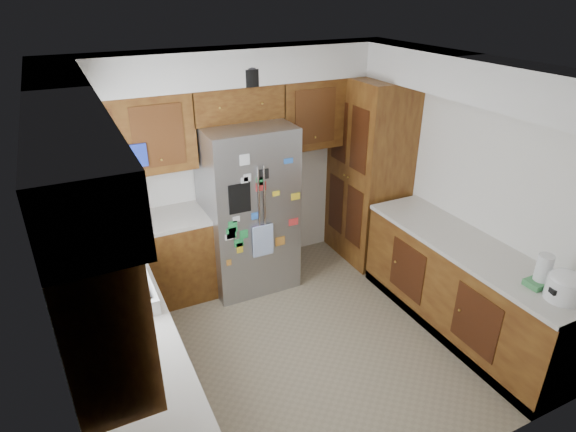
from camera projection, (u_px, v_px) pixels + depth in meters
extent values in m
plane|color=gray|center=(299.00, 342.00, 4.53)|extent=(3.60, 3.60, 0.00)
cube|color=white|center=(233.00, 165.00, 5.27)|extent=(3.60, 0.04, 2.50)
cube|color=white|center=(65.00, 277.00, 3.27)|extent=(0.04, 3.20, 2.50)
cube|color=white|center=(463.00, 188.00, 4.70)|extent=(0.04, 3.20, 2.50)
cube|color=white|center=(431.00, 341.00, 2.69)|extent=(3.60, 0.04, 2.50)
cube|color=white|center=(302.00, 67.00, 3.43)|extent=(3.60, 3.20, 0.02)
cube|color=white|center=(234.00, 66.00, 4.65)|extent=(3.60, 0.38, 0.35)
cube|color=white|center=(63.00, 118.00, 2.88)|extent=(0.38, 3.20, 0.35)
cube|color=white|center=(467.00, 76.00, 4.15)|extent=(0.38, 3.20, 0.35)
cube|color=#49220E|center=(121.00, 136.00, 4.46)|extent=(1.33, 0.34, 0.75)
cube|color=#49220E|center=(332.00, 110.00, 5.36)|extent=(1.33, 0.34, 0.75)
cube|color=#49220E|center=(99.00, 296.00, 2.18)|extent=(0.34, 0.85, 0.75)
cube|color=white|center=(56.00, 225.00, 3.20)|extent=(0.02, 0.90, 1.05)
cube|color=white|center=(62.00, 224.00, 3.22)|extent=(0.01, 1.02, 1.15)
cube|color=#2037BD|center=(138.00, 156.00, 4.41)|extent=(0.16, 0.02, 0.22)
cube|color=beige|center=(94.00, 139.00, 4.18)|extent=(0.16, 0.02, 0.20)
cube|color=#49220E|center=(135.00, 381.00, 3.50)|extent=(0.60, 2.60, 0.88)
cube|color=#49220E|center=(173.00, 258.00, 5.06)|extent=(0.75, 0.60, 0.88)
cube|color=silver|center=(126.00, 331.00, 3.30)|extent=(0.63, 2.60, 0.04)
cube|color=silver|center=(168.00, 219.00, 4.86)|extent=(0.75, 0.60, 0.04)
cube|color=black|center=(142.00, 419.00, 3.67)|extent=(0.60, 2.60, 0.10)
cube|color=#49220E|center=(463.00, 289.00, 4.55)|extent=(0.60, 2.25, 0.88)
cube|color=silver|center=(471.00, 247.00, 4.35)|extent=(0.63, 2.25, 0.04)
cube|color=black|center=(456.00, 322.00, 4.72)|extent=(0.60, 2.25, 0.10)
cube|color=#49220E|center=(369.00, 172.00, 5.58)|extent=(0.60, 0.90, 2.15)
cube|color=gray|center=(248.00, 208.00, 5.11)|extent=(0.90, 0.75, 1.80)
cylinder|color=silver|center=(259.00, 209.00, 4.72)|extent=(0.02, 0.02, 0.90)
cylinder|color=silver|center=(264.00, 208.00, 4.74)|extent=(0.02, 0.02, 0.90)
cube|color=black|center=(240.00, 199.00, 4.58)|extent=(0.22, 0.01, 0.30)
cube|color=white|center=(263.00, 241.00, 4.87)|extent=(0.22, 0.01, 0.34)
cube|color=red|center=(293.00, 222.00, 4.98)|extent=(0.11, 0.00, 0.08)
cube|color=white|center=(245.00, 181.00, 4.53)|extent=(0.07, 0.00, 0.08)
cube|color=yellow|center=(276.00, 194.00, 4.74)|extent=(0.08, 0.00, 0.05)
cube|color=#8C4C99|center=(259.00, 228.00, 4.81)|extent=(0.10, 0.00, 0.05)
cube|color=blue|center=(256.00, 216.00, 4.74)|extent=(0.09, 0.00, 0.07)
cube|color=green|center=(260.00, 181.00, 4.61)|extent=(0.07, 0.00, 0.08)
cube|color=green|center=(233.00, 227.00, 4.67)|extent=(0.09, 0.00, 0.12)
cube|color=orange|center=(229.00, 263.00, 4.82)|extent=(0.05, 0.00, 0.07)
cube|color=green|center=(239.00, 243.00, 4.78)|extent=(0.09, 0.00, 0.08)
cube|color=white|center=(247.00, 178.00, 4.53)|extent=(0.07, 0.00, 0.07)
cube|color=blue|center=(289.00, 161.00, 4.66)|extent=(0.10, 0.00, 0.05)
cube|color=white|center=(245.00, 160.00, 4.44)|extent=(0.10, 0.00, 0.11)
cube|color=red|center=(261.00, 186.00, 4.63)|extent=(0.11, 0.00, 0.09)
cube|color=white|center=(236.00, 219.00, 4.66)|extent=(0.07, 0.00, 0.06)
cube|color=yellow|center=(296.00, 196.00, 4.86)|extent=(0.10, 0.00, 0.07)
cube|color=white|center=(229.00, 237.00, 4.70)|extent=(0.08, 0.00, 0.07)
cube|color=green|center=(244.00, 234.00, 4.77)|extent=(0.09, 0.00, 0.09)
cube|color=blue|center=(232.00, 234.00, 4.70)|extent=(0.06, 0.00, 0.10)
cube|color=black|center=(264.00, 174.00, 4.59)|extent=(0.10, 0.00, 0.10)
cube|color=yellow|center=(240.00, 248.00, 4.81)|extent=(0.07, 0.00, 0.11)
cube|color=orange|center=(280.00, 241.00, 5.00)|extent=(0.11, 0.00, 0.10)
cube|color=green|center=(231.00, 233.00, 4.70)|extent=(0.10, 0.00, 0.12)
cube|color=#49220E|center=(235.00, 102.00, 4.82)|extent=(0.96, 0.34, 0.35)
sphere|color=blue|center=(209.00, 73.00, 4.58)|extent=(0.26, 0.26, 0.26)
cylinder|color=black|center=(247.00, 76.00, 4.68)|extent=(0.29, 0.29, 0.17)
ellipsoid|color=#333338|center=(247.00, 67.00, 4.65)|extent=(0.27, 0.27, 0.12)
cube|color=white|center=(115.00, 291.00, 3.59)|extent=(0.52, 0.70, 0.12)
cube|color=black|center=(114.00, 284.00, 3.56)|extent=(0.44, 0.60, 0.02)
cylinder|color=silver|center=(83.00, 280.00, 3.44)|extent=(0.02, 0.02, 0.30)
cylinder|color=silver|center=(88.00, 262.00, 3.41)|extent=(0.16, 0.02, 0.02)
cube|color=gold|center=(143.00, 305.00, 3.50)|extent=(0.10, 0.18, 0.04)
cube|color=black|center=(108.00, 260.00, 4.02)|extent=(0.18, 0.14, 0.10)
cylinder|color=black|center=(104.00, 240.00, 3.94)|extent=(0.16, 0.16, 0.28)
cylinder|color=gray|center=(95.00, 247.00, 4.11)|extent=(0.14, 0.14, 0.20)
sphere|color=white|center=(117.00, 232.00, 4.35)|extent=(0.20, 0.20, 0.20)
cube|color=#3F72B2|center=(93.00, 232.00, 4.38)|extent=(0.14, 0.10, 0.18)
cube|color=#BFB28C|center=(111.00, 225.00, 4.55)|extent=(0.10, 0.08, 0.14)
cylinder|color=white|center=(110.00, 269.00, 3.87)|extent=(0.08, 0.08, 0.11)
cylinder|color=white|center=(564.00, 289.00, 3.57)|extent=(0.26, 0.26, 0.18)
ellipsoid|color=white|center=(567.00, 279.00, 3.53)|extent=(0.25, 0.25, 0.11)
cube|color=black|center=(554.00, 291.00, 3.51)|extent=(0.04, 0.06, 0.04)
cylinder|color=white|center=(543.00, 271.00, 3.71)|extent=(0.12, 0.12, 0.27)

